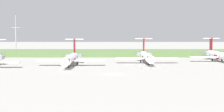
# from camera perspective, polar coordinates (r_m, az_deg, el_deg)

# --- Properties ---
(ground_plane) EXTENTS (500.00, 500.00, 0.00)m
(ground_plane) POSITION_cam_1_polar(r_m,az_deg,el_deg) (122.35, -0.00, -1.31)
(ground_plane) COLOR #9E9B96
(grass_berm) EXTENTS (320.00, 20.00, 2.74)m
(grass_berm) POSITION_cam_1_polar(r_m,az_deg,el_deg) (160.97, -0.04, 0.51)
(grass_berm) COLOR #597542
(grass_berm) RESTS_ON ground
(regional_jet_third) EXTENTS (22.81, 31.00, 9.00)m
(regional_jet_third) POSITION_cam_1_polar(r_m,az_deg,el_deg) (117.02, -7.06, -0.34)
(regional_jet_third) COLOR white
(regional_jet_third) RESTS_ON ground
(regional_jet_fourth) EXTENTS (22.81, 31.00, 9.00)m
(regional_jet_fourth) POSITION_cam_1_polar(r_m,az_deg,el_deg) (125.91, 5.67, -0.01)
(regional_jet_fourth) COLOR white
(regional_jet_fourth) RESTS_ON ground
(regional_jet_fifth) EXTENTS (22.81, 31.00, 9.00)m
(regional_jet_fifth) POSITION_cam_1_polar(r_m,az_deg,el_deg) (138.02, 17.44, 0.18)
(regional_jet_fifth) COLOR white
(regional_jet_fifth) RESTS_ON ground
(antenna_mast) EXTENTS (4.40, 0.50, 20.88)m
(antenna_mast) POSITION_cam_1_polar(r_m,az_deg,el_deg) (180.93, -16.09, 3.08)
(antenna_mast) COLOR #B2B2B7
(antenna_mast) RESTS_ON ground
(safety_cone_front_marker) EXTENTS (0.44, 0.44, 0.55)m
(safety_cone_front_marker) POSITION_cam_1_polar(r_m,az_deg,el_deg) (105.34, 4.88, -2.07)
(safety_cone_front_marker) COLOR orange
(safety_cone_front_marker) RESTS_ON ground
(safety_cone_mid_marker) EXTENTS (0.44, 0.44, 0.55)m
(safety_cone_mid_marker) POSITION_cam_1_polar(r_m,az_deg,el_deg) (106.04, 6.48, -2.04)
(safety_cone_mid_marker) COLOR orange
(safety_cone_mid_marker) RESTS_ON ground
(safety_cone_rear_marker) EXTENTS (0.44, 0.44, 0.55)m
(safety_cone_rear_marker) POSITION_cam_1_polar(r_m,az_deg,el_deg) (106.78, 8.75, -2.01)
(safety_cone_rear_marker) COLOR orange
(safety_cone_rear_marker) RESTS_ON ground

